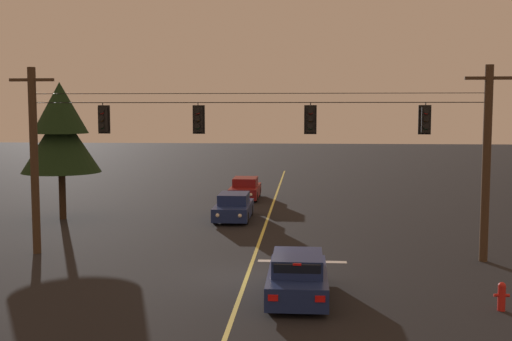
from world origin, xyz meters
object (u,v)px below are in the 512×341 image
Objects in this scene: car_waiting_near_lane at (298,277)px; traffic_light_centre at (310,120)px; traffic_light_left_inner at (198,119)px; traffic_light_right_inner at (425,120)px; tree_verge_near at (61,132)px; fire_hydrant at (502,296)px; traffic_light_leftmost at (103,119)px; car_oncoming_trailing at (245,189)px; car_oncoming_lead at (234,207)px.

traffic_light_centre is at bearing 85.77° from car_waiting_near_lane.
traffic_light_left_inner is 8.70m from traffic_light_right_inner.
tree_verge_near reaches higher than traffic_light_centre.
traffic_light_right_inner is (4.34, 0.00, 0.00)m from traffic_light_centre.
fire_hydrant is (5.50, -6.15, -4.97)m from traffic_light_centre.
traffic_light_leftmost reaches higher than car_waiting_near_lane.
car_oncoming_trailing is 12.99m from tree_verge_near.
traffic_light_leftmost is at bearing 145.66° from car_waiting_near_lane.
traffic_light_leftmost is 3.79m from traffic_light_left_inner.
car_oncoming_trailing is 24.66m from fire_hydrant.
traffic_light_leftmost is at bearing -115.86° from car_oncoming_lead.
fire_hydrant is (13.65, -6.15, -4.97)m from traffic_light_leftmost.
tree_verge_near is at bearing 137.25° from traffic_light_left_inner.
traffic_light_leftmost is 0.17× the size of tree_verge_near.
tree_verge_near is 23.74m from fire_hydrant.
traffic_light_leftmost is 1.00× the size of traffic_light_left_inner.
fire_hydrant is (5.89, -0.85, -0.21)m from car_waiting_near_lane.
car_oncoming_trailing is (-0.14, 7.92, 0.00)m from car_oncoming_lead.
traffic_light_right_inner is (8.70, 0.00, 0.00)m from traffic_light_left_inner.
traffic_light_right_inner is 19.19m from tree_verge_near.
car_waiting_near_lane is at bearing -80.36° from car_oncoming_trailing.
traffic_light_right_inner reaches higher than fire_hydrant.
car_waiting_near_lane is 14.39m from car_oncoming_lead.
traffic_light_left_inner and traffic_light_centre have the same top height.
traffic_light_left_inner reaches higher than car_oncoming_trailing.
tree_verge_near reaches higher than car_waiting_near_lane.
traffic_light_leftmost is 0.28× the size of car_oncoming_trailing.
tree_verge_near is (-9.09, -0.60, 3.99)m from car_oncoming_lead.
traffic_light_left_inner is 0.28× the size of car_oncoming_lead.
tree_verge_near reaches higher than traffic_light_left_inner.
car_oncoming_trailing is at bearing 91.00° from car_oncoming_lead.
traffic_light_left_inner is 4.36m from traffic_light_centre.
traffic_light_left_inner is at bearing 180.00° from traffic_light_right_inner.
car_waiting_near_lane is (-0.39, -5.30, -4.77)m from traffic_light_centre.
traffic_light_centre is 0.28× the size of car_oncoming_trailing.
traffic_light_left_inner is at bearing -90.89° from car_oncoming_trailing.
car_oncoming_lead is (-8.31, 8.64, -4.77)m from traffic_light_right_inner.
traffic_light_right_inner is at bearing 0.00° from traffic_light_left_inner.
car_oncoming_lead is at bearing 3.76° from tree_verge_near.
fire_hydrant is at bearing -67.07° from car_oncoming_trailing.
car_oncoming_trailing is at bearing 103.92° from traffic_light_centre.
tree_verge_near is at bearing -136.44° from car_oncoming_trailing.
car_oncoming_lead is at bearing 122.62° from fire_hydrant.
car_oncoming_lead is 17.56m from fire_hydrant.
car_waiting_near_lane is at bearing -53.18° from traffic_light_left_inner.
tree_verge_near is (-4.91, 8.04, -0.78)m from traffic_light_leftmost.
traffic_light_leftmost is at bearing 180.00° from traffic_light_left_inner.
traffic_light_left_inner is 0.28× the size of car_oncoming_trailing.
traffic_light_right_inner reaches higher than car_waiting_near_lane.
car_waiting_near_lane is 18.83m from tree_verge_near.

